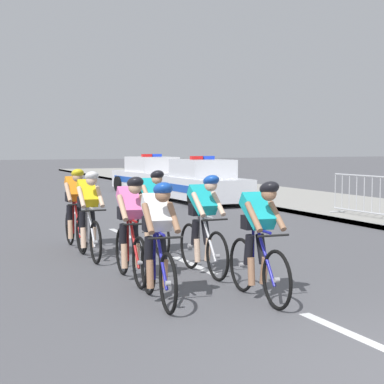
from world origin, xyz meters
The scene contains 13 objects.
sidewalk_slab centered at (8.12, 14.00, 0.06)m, with size 4.93×60.00×0.12m, color #A3A099.
kerb_edge centered at (5.74, 14.00, 0.07)m, with size 0.16×60.00×0.13m, color #9E9E99.
lane_markings_centre centered at (0.00, 5.37, 0.00)m, with size 0.14×17.60×0.01m.
cyclist_lead centered at (-1.41, 3.27, 0.79)m, with size 0.45×1.72×1.56m.
cyclist_second centered at (-0.18, 2.92, 0.79)m, with size 0.43×1.72×1.56m.
cyclist_third centered at (-1.32, 4.60, 0.79)m, with size 0.43×1.72×1.56m.
cyclist_fourth centered at (-0.16, 4.62, 0.79)m, with size 0.42×1.72×1.56m.
cyclist_fifth centered at (-1.44, 6.58, 0.79)m, with size 0.42×1.72×1.56m.
cyclist_sixth centered at (-0.30, 6.51, 0.79)m, with size 0.42×1.72×1.56m.
cyclist_seventh centered at (-1.41, 7.72, 0.79)m, with size 0.42×1.72×1.56m.
police_car_nearest centered at (4.61, 15.21, 0.68)m, with size 2.07×4.44×1.59m.
police_car_second centered at (4.61, 20.21, 0.68)m, with size 2.22×4.51×1.59m.
crowd_barrier_rear centered at (6.40, 9.00, 0.65)m, with size 0.60×2.32×1.07m.
Camera 1 is at (-4.05, -3.83, 1.97)m, focal length 58.14 mm.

